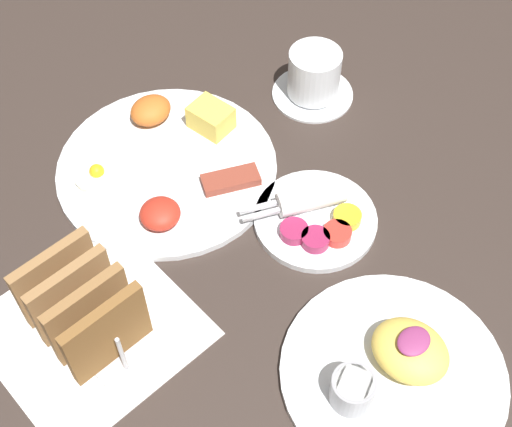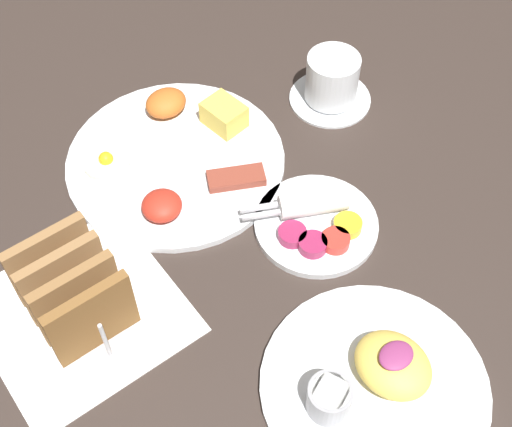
# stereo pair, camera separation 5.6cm
# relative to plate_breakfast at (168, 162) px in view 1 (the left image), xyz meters

# --- Properties ---
(ground_plane) EXTENTS (3.00, 3.00, 0.00)m
(ground_plane) POSITION_rel_plate_breakfast_xyz_m (-0.04, -0.19, -0.01)
(ground_plane) COLOR #332823
(napkin_flat) EXTENTS (0.22, 0.22, 0.00)m
(napkin_flat) POSITION_rel_plate_breakfast_xyz_m (-0.22, -0.13, -0.01)
(napkin_flat) COLOR white
(napkin_flat) RESTS_ON ground_plane
(plate_breakfast) EXTENTS (0.30, 0.30, 0.05)m
(plate_breakfast) POSITION_rel_plate_breakfast_xyz_m (0.00, 0.00, 0.00)
(plate_breakfast) COLOR white
(plate_breakfast) RESTS_ON ground_plane
(plate_condiments) EXTENTS (0.16, 0.16, 0.04)m
(plate_condiments) POSITION_rel_plate_breakfast_xyz_m (0.08, -0.20, 0.00)
(plate_condiments) COLOR white
(plate_condiments) RESTS_ON ground_plane
(plate_foreground) EXTENTS (0.25, 0.25, 0.06)m
(plate_foreground) POSITION_rel_plate_breakfast_xyz_m (-0.01, -0.41, 0.00)
(plate_foreground) COLOR white
(plate_foreground) RESTS_ON ground_plane
(toast_rack) EXTENTS (0.10, 0.15, 0.10)m
(toast_rack) POSITION_rel_plate_breakfast_xyz_m (-0.22, -0.13, 0.04)
(toast_rack) COLOR #B7B7BC
(toast_rack) RESTS_ON ground_plane
(coffee_cup) EXTENTS (0.12, 0.12, 0.08)m
(coffee_cup) POSITION_rel_plate_breakfast_xyz_m (0.25, -0.04, 0.03)
(coffee_cup) COLOR white
(coffee_cup) RESTS_ON ground_plane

